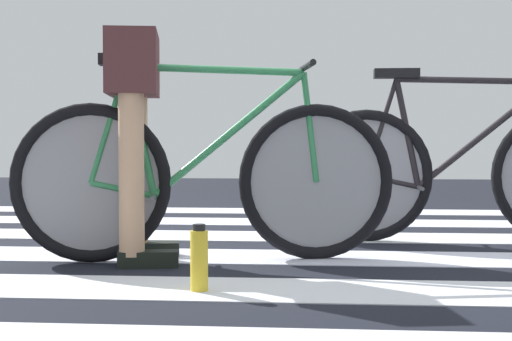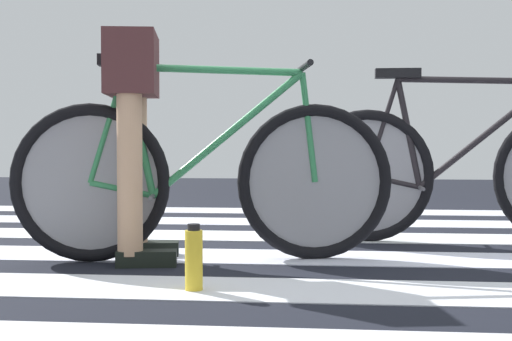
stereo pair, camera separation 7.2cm
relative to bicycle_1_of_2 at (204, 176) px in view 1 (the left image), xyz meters
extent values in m
cube|color=black|center=(0.16, 0.40, -0.40)|extent=(18.00, 14.00, 0.02)
cube|color=silver|center=(0.25, -0.64, -0.38)|extent=(5.20, 0.44, 0.00)
cube|color=silver|center=(0.21, 0.13, -0.38)|extent=(5.20, 0.44, 0.00)
cube|color=silver|center=(0.25, 0.88, -0.38)|extent=(5.20, 0.44, 0.00)
cube|color=silver|center=(0.12, 1.63, -0.38)|extent=(5.20, 0.44, 0.00)
cube|color=silver|center=(0.25, 2.40, -0.38)|extent=(5.20, 0.44, 0.00)
torus|color=black|center=(-0.50, -0.09, -0.03)|extent=(0.71, 0.18, 0.72)
torus|color=black|center=(0.51, 0.09, -0.03)|extent=(0.71, 0.18, 0.72)
cylinder|color=gray|center=(-0.50, -0.09, -0.03)|extent=(0.60, 0.11, 0.61)
cylinder|color=gray|center=(0.51, 0.09, -0.03)|extent=(0.60, 0.11, 0.61)
cylinder|color=#318550|center=(0.05, 0.01, 0.48)|extent=(0.79, 0.17, 0.05)
cylinder|color=#318550|center=(0.11, 0.02, 0.19)|extent=(0.70, 0.15, 0.59)
cylinder|color=#318550|center=(-0.28, -0.05, 0.20)|extent=(0.16, 0.06, 0.59)
cylinder|color=#318550|center=(-0.36, -0.06, -0.06)|extent=(0.29, 0.08, 0.09)
cylinder|color=#318550|center=(-0.42, -0.07, 0.23)|extent=(0.19, 0.06, 0.53)
cylinder|color=#318550|center=(0.48, 0.08, 0.22)|extent=(0.09, 0.04, 0.50)
cube|color=black|center=(-0.34, -0.06, 0.52)|extent=(0.25, 0.13, 0.05)
cylinder|color=black|center=(0.45, 0.08, 0.49)|extent=(0.12, 0.52, 0.03)
cylinder|color=#4C4C51|center=(-0.22, -0.04, -0.09)|extent=(0.08, 0.34, 0.02)
cylinder|color=tan|center=(-0.34, 0.08, 0.13)|extent=(0.11, 0.11, 0.94)
cylinder|color=tan|center=(-0.29, -0.19, 0.13)|extent=(0.11, 0.11, 0.94)
cube|color=#4B282A|center=(-0.31, -0.05, 0.50)|extent=(0.29, 0.44, 0.28)
cube|color=black|center=(-0.27, 0.10, -0.35)|extent=(0.27, 0.14, 0.07)
cube|color=black|center=(-0.22, -0.18, -0.35)|extent=(0.27, 0.14, 0.07)
torus|color=black|center=(0.77, 0.72, -0.03)|extent=(0.72, 0.06, 0.72)
cylinder|color=gray|center=(0.77, 0.72, -0.03)|extent=(0.61, 0.01, 0.61)
cylinder|color=black|center=(1.33, 0.72, 0.48)|extent=(0.80, 0.03, 0.05)
cylinder|color=black|center=(1.39, 0.72, 0.19)|extent=(0.70, 0.03, 0.59)
cylinder|color=black|center=(0.99, 0.72, 0.20)|extent=(0.15, 0.03, 0.59)
cylinder|color=black|center=(0.91, 0.72, -0.06)|extent=(0.29, 0.03, 0.09)
cylinder|color=black|center=(0.85, 0.72, 0.23)|extent=(0.18, 0.03, 0.53)
cube|color=black|center=(0.93, 0.72, 0.52)|extent=(0.24, 0.09, 0.05)
cylinder|color=#4C4C51|center=(1.05, 0.72, -0.09)|extent=(0.02, 0.34, 0.02)
cylinder|color=yellow|center=(0.09, -0.68, -0.27)|extent=(0.06, 0.06, 0.22)
cylinder|color=black|center=(0.09, -0.68, -0.15)|extent=(0.05, 0.05, 0.02)
camera|label=1|loc=(0.51, -3.33, 0.16)|focal=52.22mm
camera|label=2|loc=(0.58, -3.33, 0.16)|focal=52.22mm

